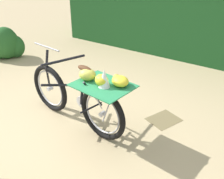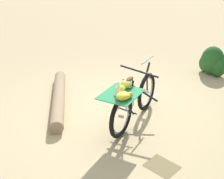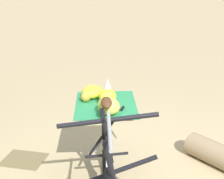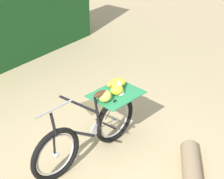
# 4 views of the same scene
# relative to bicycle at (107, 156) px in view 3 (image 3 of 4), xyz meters

# --- Properties ---
(bicycle) EXTENTS (0.88, 1.79, 1.03)m
(bicycle) POSITION_rel_bicycle_xyz_m (0.00, 0.00, 0.00)
(bicycle) COLOR black
(bicycle) RESTS_ON ground_plane
(leaf_litter_patch) EXTENTS (0.44, 0.36, 0.01)m
(leaf_litter_patch) POSITION_rel_bicycle_xyz_m (-1.04, 0.56, -0.49)
(leaf_litter_patch) COLOR olive
(leaf_litter_patch) RESTS_ON ground_plane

